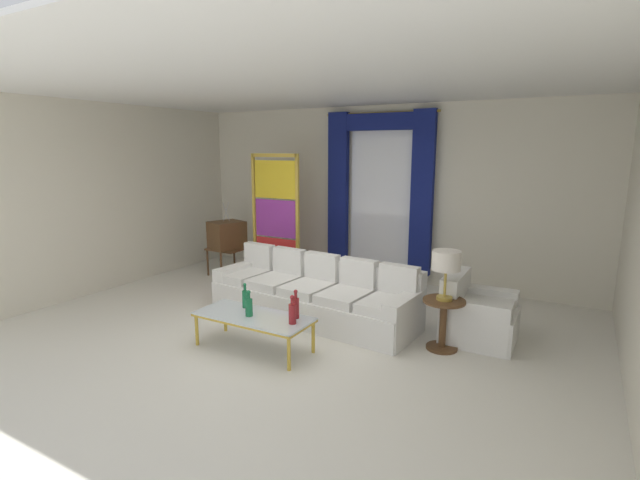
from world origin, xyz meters
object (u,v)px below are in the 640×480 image
Objects in this scene: bottle_ruby_flask at (245,298)px; round_side_table at (443,320)px; stained_glass_divider at (276,221)px; table_lamp_brass at (446,263)px; bottle_crystal_tall at (292,312)px; armchair_white at (475,317)px; vintage_tv at (227,236)px; peacock_figurine at (280,276)px; bottle_amber_squat at (249,306)px; coffee_table at (253,318)px; bottle_blue_decanter at (296,307)px; couch_white_long at (315,295)px.

bottle_ruby_flask is 2.33m from round_side_table.
bottle_ruby_flask is at bearing -63.17° from stained_glass_divider.
stained_glass_divider reaches higher than table_lamp_brass.
stained_glass_divider is at bearing 157.02° from table_lamp_brass.
bottle_crystal_tall is 0.57× the size of table_lamp_brass.
armchair_white is 1.46× the size of table_lamp_brass.
vintage_tv is 1.40m from peacock_figurine.
table_lamp_brass is (4.26, -1.23, 0.30)m from vintage_tv.
bottle_amber_squat is 2.92m from stained_glass_divider.
stained_glass_divider is (-3.57, 0.93, 0.77)m from armchair_white.
bottle_crystal_tall is 0.54× the size of round_side_table.
bottle_ruby_flask is at bearing -66.61° from peacock_figurine.
table_lamp_brass is at bearing 29.60° from coffee_table.
vintage_tv reaches higher than bottle_blue_decanter.
armchair_white reaches higher than bottle_crystal_tall.
couch_white_long is 9.78× the size of bottle_amber_squat.
bottle_crystal_tall is at bearing -38.47° from vintage_tv.
peacock_figurine is at bearing 160.97° from round_side_table.
peacock_figurine is at bearing 144.38° from couch_white_long.
couch_white_long reaches higher than round_side_table.
coffee_table is 4.50× the size of bottle_ruby_flask.
bottle_ruby_flask is (-0.22, 0.20, 0.00)m from bottle_amber_squat.
vintage_tv is at bearing 134.91° from bottle_amber_squat.
vintage_tv is at bearing 135.75° from coffee_table.
round_side_table is (2.97, -1.03, 0.14)m from peacock_figurine.
bottle_amber_squat is 2.23m from round_side_table.
bottle_amber_squat is 0.23× the size of vintage_tv.
coffee_table is 2.31× the size of round_side_table.
couch_white_long is 4.97× the size of peacock_figurine.
table_lamp_brass is (2.13, 0.92, 0.50)m from bottle_ruby_flask.
peacock_figurine is 1.01× the size of round_side_table.
bottle_blue_decanter reaches higher than bottle_amber_squat.
stained_glass_divider is (-1.41, 2.48, 0.68)m from coffee_table.
coffee_table is (-0.08, -1.27, 0.07)m from couch_white_long.
peacock_figurine is at bearing 117.22° from coffee_table.
round_side_table is at bearing -16.14° from vintage_tv.
bottle_blue_decanter is (0.47, 0.16, 0.17)m from coffee_table.
table_lamp_brass reaches higher than coffee_table.
bottle_blue_decanter is at bearing 109.98° from bottle_crystal_tall.
coffee_table is 0.63× the size of stained_glass_divider.
table_lamp_brass is (3.31, -1.40, -0.03)m from stained_glass_divider.
bottle_crystal_tall is 0.54× the size of peacock_figurine.
stained_glass_divider reaches higher than bottle_ruby_flask.
bottle_ruby_flask is 0.23× the size of vintage_tv.
vintage_tv reaches higher than couch_white_long.
bottle_ruby_flask is at bearing -156.75° from table_lamp_brass.
couch_white_long is 3.59× the size of armchair_white.
couch_white_long is 1.36m from bottle_crystal_tall.
bottle_amber_squat is at bearing -157.49° from bottle_blue_decanter.
coffee_table is at bearing -179.69° from bottle_crystal_tall.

